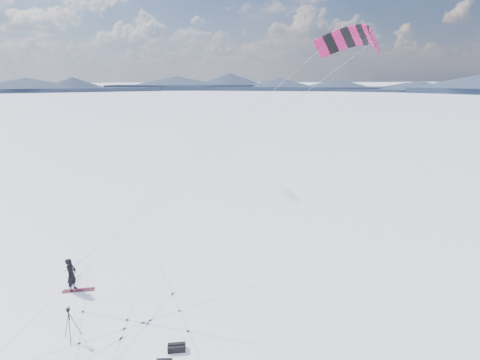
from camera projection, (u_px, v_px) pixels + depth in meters
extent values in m
plane|color=white|center=(82.00, 336.00, 15.36)|extent=(1800.00, 1800.00, 0.00)
cube|color=#1E293E|center=(401.00, 89.00, 290.22)|extent=(145.33, 128.71, 3.52)
cone|color=#1E293E|center=(401.00, 87.00, 289.72)|extent=(89.94, 89.94, 8.00)
cube|color=#1E293E|center=(288.00, 88.00, 317.98)|extent=(156.07, 96.69, 3.52)
cone|color=#1E293E|center=(288.00, 86.00, 317.49)|extent=(82.96, 82.96, 8.00)
cube|color=#1E293E|center=(184.00, 88.00, 318.81)|extent=(152.94, 56.08, 3.52)
cone|color=#1E293E|center=(184.00, 86.00, 318.32)|extent=(68.60, 68.60, 8.00)
cube|color=#1E293E|center=(70.00, 89.00, 292.64)|extent=(156.25, 77.25, 3.52)
cone|color=#1E293E|center=(70.00, 87.00, 292.14)|extent=(76.64, 76.64, 8.00)
cube|color=silver|center=(47.00, 332.00, 15.59)|extent=(6.45, 7.79, 0.01)
cube|color=silver|center=(96.00, 297.00, 18.10)|extent=(11.66, 3.07, 0.01)
cube|color=silver|center=(163.00, 332.00, 15.61)|extent=(6.52, 4.83, 0.01)
cube|color=silver|center=(196.00, 297.00, 18.11)|extent=(8.85, 4.87, 0.01)
imported|color=black|center=(74.00, 290.00, 18.72)|extent=(0.58, 0.76, 1.87)
cube|color=maroon|center=(79.00, 290.00, 18.66)|extent=(1.64, 0.41, 0.04)
cylinder|color=black|center=(75.00, 324.00, 15.17)|extent=(0.37, 0.25, 1.34)
cylinder|color=black|center=(67.00, 325.00, 15.09)|extent=(0.38, 0.22, 1.34)
cylinder|color=black|center=(70.00, 329.00, 14.86)|extent=(0.04, 0.42, 1.34)
cylinder|color=black|center=(69.00, 316.00, 14.90)|extent=(0.04, 0.04, 0.38)
cube|color=black|center=(68.00, 312.00, 14.83)|extent=(0.10, 0.10, 0.05)
cube|color=black|center=(68.00, 310.00, 14.80)|extent=(0.17, 0.16, 0.11)
cylinder|color=black|center=(68.00, 308.00, 14.90)|extent=(0.08, 0.11, 0.08)
cube|color=black|center=(177.00, 348.00, 14.52)|extent=(0.77, 0.42, 0.28)
cylinder|color=black|center=(176.00, 345.00, 14.48)|extent=(0.70, 0.14, 0.07)
cube|color=#AC104F|center=(375.00, 40.00, 18.64)|extent=(1.11, 0.74, 1.38)
cube|color=black|center=(373.00, 37.00, 19.16)|extent=(1.02, 0.79, 1.33)
cube|color=#AC104F|center=(369.00, 35.00, 19.73)|extent=(0.92, 0.81, 1.27)
cube|color=black|center=(363.00, 35.00, 20.33)|extent=(0.85, 0.81, 1.21)
cube|color=#AC104F|center=(356.00, 36.00, 20.94)|extent=(0.95, 0.81, 1.14)
cube|color=black|center=(348.00, 37.00, 21.53)|extent=(1.03, 0.80, 1.21)
cube|color=#AC104F|center=(340.00, 40.00, 22.09)|extent=(1.12, 0.77, 1.27)
cube|color=black|center=(331.00, 43.00, 22.59)|extent=(1.19, 0.72, 1.33)
cube|color=#AC104F|center=(322.00, 48.00, 23.02)|extent=(1.25, 0.65, 1.38)
cylinder|color=gray|center=(224.00, 154.00, 18.51)|extent=(16.65, 0.19, 11.71)
cylinder|color=gray|center=(210.00, 146.00, 20.70)|extent=(15.88, 5.03, 11.71)
cylinder|color=black|center=(71.00, 270.00, 18.37)|extent=(0.55, 0.12, 0.03)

